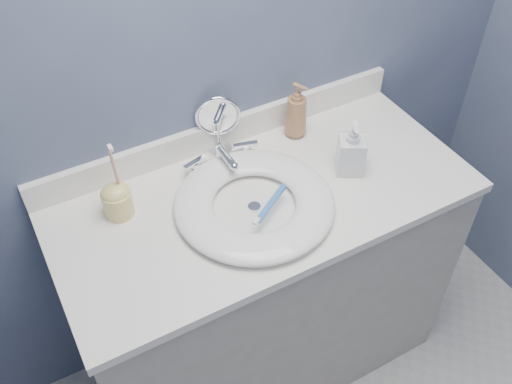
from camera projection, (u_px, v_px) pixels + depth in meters
back_wall at (217, 52)px, 1.58m from camera, size 2.20×0.02×2.40m
vanity_cabinet at (263, 289)px, 1.95m from camera, size 1.20×0.55×0.85m
countertop at (265, 199)px, 1.64m from camera, size 1.22×0.57×0.03m
backsplash at (223, 133)px, 1.77m from camera, size 1.22×0.02×0.09m
basin at (254, 203)px, 1.58m from camera, size 0.45×0.45×0.04m
drain at (254, 207)px, 1.59m from camera, size 0.04×0.04×0.01m
faucet at (223, 160)px, 1.70m from camera, size 0.25×0.13×0.07m
makeup_mirror at (218, 122)px, 1.70m from camera, size 0.13×0.08×0.20m
soap_bottle_amber at (296, 110)px, 1.77m from camera, size 0.10×0.10×0.19m
soap_bottle_clear at (352, 147)px, 1.65m from camera, size 0.11×0.11×0.17m
toothbrush_holder at (117, 199)px, 1.55m from camera, size 0.08×0.08×0.24m
toothbrush_lying at (270, 205)px, 1.55m from camera, size 0.15×0.10×0.02m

